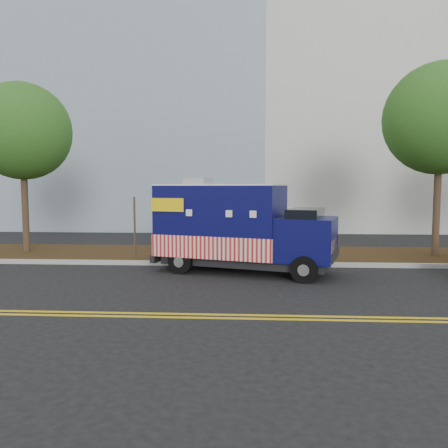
{
  "coord_description": "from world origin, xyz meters",
  "views": [
    {
      "loc": [
        1.12,
        -13.67,
        2.78
      ],
      "look_at": [
        0.28,
        0.6,
        1.54
      ],
      "focal_mm": 35.0,
      "sensor_mm": 36.0,
      "label": 1
    }
  ],
  "objects": [
    {
      "name": "mulch_strip",
      "position": [
        0.0,
        3.5,
        0.07
      ],
      "size": [
        120.0,
        4.0,
        0.15
      ],
      "primitive_type": "cube",
      "color": "#301E0D",
      "rests_on": "ground"
    },
    {
      "name": "centerline_far",
      "position": [
        0.0,
        -4.7,
        0.01
      ],
      "size": [
        120.0,
        0.1,
        0.01
      ],
      "primitive_type": "cube",
      "color": "gold",
      "rests_on": "ground"
    },
    {
      "name": "centerline_near",
      "position": [
        0.0,
        -4.45,
        0.01
      ],
      "size": [
        120.0,
        0.1,
        0.01
      ],
      "primitive_type": "cube",
      "color": "gold",
      "rests_on": "ground"
    },
    {
      "name": "office_building",
      "position": [
        2.0,
        22.0,
        15.2
      ],
      "size": [
        46.0,
        20.0,
        30.4
      ],
      "color": "silver",
      "rests_on": "ground"
    },
    {
      "name": "curb",
      "position": [
        0.0,
        1.4,
        0.07
      ],
      "size": [
        120.0,
        0.18,
        0.15
      ],
      "primitive_type": "cube",
      "color": "#9E9E99",
      "rests_on": "ground"
    },
    {
      "name": "tree_c",
      "position": [
        8.14,
        3.14,
        5.25
      ],
      "size": [
        4.12,
        4.12,
        7.33
      ],
      "color": "#38281C",
      "rests_on": "ground"
    },
    {
      "name": "sign_post",
      "position": [
        -3.06,
        1.92,
        1.2
      ],
      "size": [
        0.06,
        0.06,
        2.4
      ],
      "primitive_type": "cube",
      "color": "#473828",
      "rests_on": "ground"
    },
    {
      "name": "tree_a",
      "position": [
        -7.91,
        3.37,
        4.94
      ],
      "size": [
        3.83,
        3.83,
        6.86
      ],
      "color": "#38281C",
      "rests_on": "ground"
    },
    {
      "name": "ground",
      "position": [
        0.0,
        0.0,
        0.0
      ],
      "size": [
        120.0,
        120.0,
        0.0
      ],
      "primitive_type": "plane",
      "color": "black",
      "rests_on": "ground"
    },
    {
      "name": "food_truck",
      "position": [
        0.68,
        0.43,
        1.38
      ],
      "size": [
        6.12,
        3.63,
        3.05
      ],
      "rotation": [
        0.0,
        0.0,
        -0.29
      ],
      "color": "black",
      "rests_on": "ground"
    }
  ]
}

